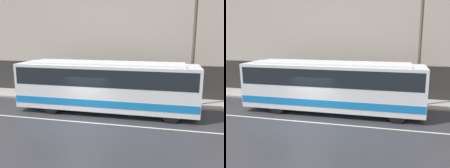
{
  "view_description": "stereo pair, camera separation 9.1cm",
  "coord_description": "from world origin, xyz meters",
  "views": [
    {
      "loc": [
        4.82,
        -13.08,
        5.17
      ],
      "look_at": [
        1.31,
        2.17,
        1.9
      ],
      "focal_mm": 40.0,
      "sensor_mm": 36.0,
      "label": 1
    },
    {
      "loc": [
        4.91,
        -13.06,
        5.17
      ],
      "look_at": [
        1.31,
        2.17,
        1.9
      ],
      "focal_mm": 40.0,
      "sensor_mm": 36.0,
      "label": 2
    }
  ],
  "objects": [
    {
      "name": "lane_stripe",
      "position": [
        0.0,
        0.0,
        0.0
      ],
      "size": [
        54.0,
        0.14,
        0.01
      ],
      "color": "beige",
      "rests_on": "ground_plane"
    },
    {
      "name": "ground_plane",
      "position": [
        0.0,
        0.0,
        0.0
      ],
      "size": [
        60.0,
        60.0,
        0.0
      ],
      "primitive_type": "plane",
      "color": "#333338"
    },
    {
      "name": "sidewalk",
      "position": [
        0.0,
        5.27,
        0.06
      ],
      "size": [
        60.0,
        2.54,
        0.12
      ],
      "color": "#A09E99",
      "rests_on": "ground_plane"
    },
    {
      "name": "pedestrian_waiting",
      "position": [
        -2.83,
        5.24,
        0.94
      ],
      "size": [
        0.36,
        0.36,
        1.74
      ],
      "color": "#333338",
      "rests_on": "sidewalk"
    },
    {
      "name": "utility_pole_near",
      "position": [
        6.36,
        4.51,
        3.87
      ],
      "size": [
        0.21,
        0.21,
        7.49
      ],
      "color": "brown",
      "rests_on": "sidewalk"
    },
    {
      "name": "building_facade",
      "position": [
        0.0,
        6.69,
        5.13
      ],
      "size": [
        60.0,
        0.35,
        10.65
      ],
      "color": "#B7A899",
      "rests_on": "ground_plane"
    },
    {
      "name": "transit_bus",
      "position": [
        0.9,
        2.17,
        1.85
      ],
      "size": [
        11.54,
        2.6,
        3.29
      ],
      "color": "white",
      "rests_on": "ground_plane"
    }
  ]
}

